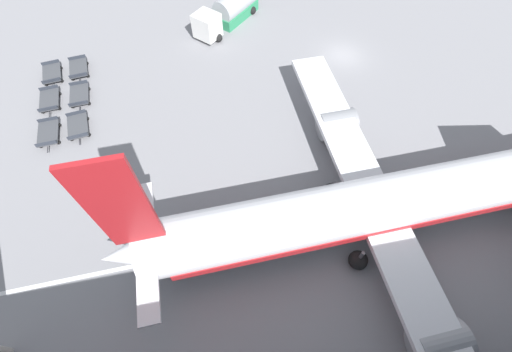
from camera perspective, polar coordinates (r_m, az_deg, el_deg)
ground_plane at (r=39.84m, az=14.26°, el=18.93°), size 500.00×500.00×0.00m
airplane at (r=25.33m, az=21.59°, el=-4.01°), size 32.93×39.38×12.55m
fuel_tanker_primary at (r=43.09m, az=-4.43°, el=25.82°), size 8.08×8.23×3.25m
baggage_dolly_row_near_col_a at (r=41.16m, az=-30.87°, el=14.45°), size 3.74×2.14×0.92m
baggage_dolly_row_near_col_b at (r=38.27m, az=-31.17°, el=10.77°), size 3.72×2.02×0.92m
baggage_dolly_row_near_col_c at (r=35.26m, az=-31.32°, el=6.11°), size 3.71×1.98×0.92m
baggage_dolly_row_mid_a_col_a at (r=40.53m, az=-27.47°, el=15.62°), size 3.73×2.06×0.92m
baggage_dolly_row_mid_a_col_b at (r=37.44m, az=-27.36°, el=11.89°), size 3.71×1.97×0.92m
baggage_dolly_row_mid_a_col_c at (r=34.56m, az=-27.55°, el=7.35°), size 3.74×2.11×0.92m
stand_guidance_stripe at (r=25.56m, az=2.67°, el=-10.15°), size 1.23×37.84×0.01m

